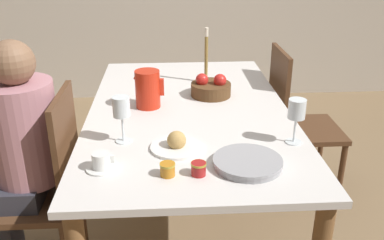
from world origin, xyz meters
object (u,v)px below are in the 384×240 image
chair_opposite (295,120)px  jam_jar_amber (168,169)px  chair_person_side (45,186)px  candlestick_tall (206,61)px  bread_plate (177,144)px  person_seated (19,146)px  serving_tray (248,162)px  teacup_near_person (101,162)px  jam_jar_red (197,168)px  red_pitcher (148,89)px  wine_glass_juice (121,109)px  fruit_bowl (211,88)px  wine_glass_water (297,111)px

chair_opposite → jam_jar_amber: 1.33m
chair_person_side → chair_opposite: 1.52m
candlestick_tall → chair_person_side: bearing=-139.0°
bread_plate → person_seated: bearing=166.6°
chair_opposite → serving_tray: (-0.49, -0.98, 0.27)m
chair_opposite → teacup_near_person: bearing=-47.2°
jam_jar_amber → person_seated: bearing=150.1°
chair_opposite → bread_plate: chair_opposite is taller
jam_jar_amber → jam_jar_red: same height
person_seated → red_pitcher: bearing=-61.7°
chair_person_side → jam_jar_red: size_ratio=16.24×
wine_glass_juice → serving_tray: wine_glass_juice is taller
bread_plate → jam_jar_amber: bearing=-100.6°
chair_opposite → fruit_bowl: size_ratio=4.31×
chair_person_side → serving_tray: chair_person_side is taller
teacup_near_person → fruit_bowl: size_ratio=0.55×
teacup_near_person → serving_tray: bearing=-1.2°
red_pitcher → bread_plate: 0.50m
red_pitcher → wine_glass_water: 0.77m
person_seated → candlestick_tall: (0.90, 0.68, 0.18)m
serving_tray → candlestick_tall: candlestick_tall is taller
teacup_near_person → jam_jar_red: 0.36m
red_pitcher → fruit_bowl: bearing=22.9°
bread_plate → jam_jar_red: (0.07, -0.21, 0.01)m
wine_glass_juice → fruit_bowl: 0.69m
jam_jar_red → fruit_bowl: 0.84m
wine_glass_water → serving_tray: (-0.23, -0.19, -0.13)m
chair_opposite → bread_plate: 1.15m
bread_plate → fruit_bowl: 0.65m
chair_opposite → chair_person_side: bearing=-63.9°
wine_glass_water → fruit_bowl: bearing=116.4°
fruit_bowl → red_pitcher: bearing=-157.1°
chair_person_side → person_seated: (-0.09, 0.02, 0.20)m
chair_person_side → jam_jar_amber: chair_person_side is taller
wine_glass_juice → red_pitcher: bearing=76.7°
chair_opposite → fruit_bowl: 0.66m
red_pitcher → teacup_near_person: bearing=-104.0°
jam_jar_amber → candlestick_tall: bearing=77.3°
wine_glass_juice → fruit_bowl: (0.43, 0.53, -0.10)m
wine_glass_water → jam_jar_red: wine_glass_water is taller
chair_opposite → person_seated: (-1.46, -0.65, 0.20)m
teacup_near_person → bread_plate: (0.29, 0.15, -0.01)m
bread_plate → candlestick_tall: (0.20, 0.85, 0.11)m
jam_jar_red → candlestick_tall: candlestick_tall is taller
wine_glass_juice → bread_plate: bearing=-19.6°
bread_plate → jam_jar_amber: 0.22m
wine_glass_juice → bread_plate: size_ratio=0.92×
wine_glass_juice → jam_jar_amber: 0.37m
chair_opposite → jam_jar_amber: bearing=-37.7°
wine_glass_water → bread_plate: size_ratio=0.89×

